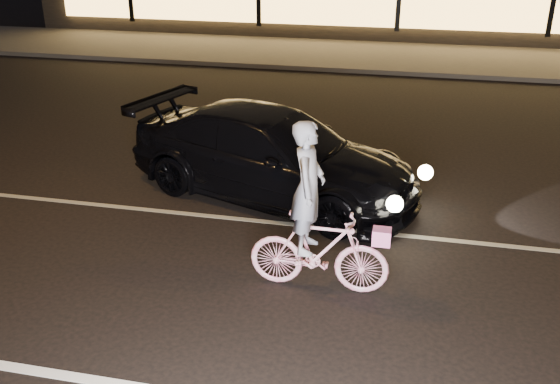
# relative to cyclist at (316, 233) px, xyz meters

# --- Properties ---
(ground) EXTENTS (90.00, 90.00, 0.00)m
(ground) POSITION_rel_cyclist_xyz_m (0.22, -0.50, -0.72)
(ground) COLOR black
(ground) RESTS_ON ground
(lane_stripe_far) EXTENTS (60.00, 0.10, 0.01)m
(lane_stripe_far) POSITION_rel_cyclist_xyz_m (0.22, 1.50, -0.71)
(lane_stripe_far) COLOR gray
(lane_stripe_far) RESTS_ON ground
(sidewalk) EXTENTS (30.00, 4.00, 0.12)m
(sidewalk) POSITION_rel_cyclist_xyz_m (0.22, 12.50, -0.66)
(sidewalk) COLOR #383533
(sidewalk) RESTS_ON ground
(cyclist) EXTENTS (1.60, 0.55, 2.02)m
(cyclist) POSITION_rel_cyclist_xyz_m (0.00, 0.00, 0.00)
(cyclist) COLOR #EF477A
(cyclist) RESTS_ON ground
(sedan) EXTENTS (4.88, 3.15, 1.32)m
(sedan) POSITION_rel_cyclist_xyz_m (-1.05, 2.43, -0.06)
(sedan) COLOR black
(sedan) RESTS_ON ground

